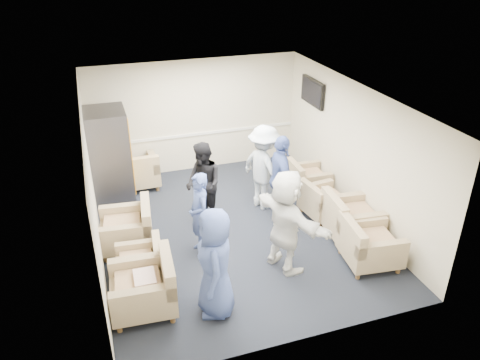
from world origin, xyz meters
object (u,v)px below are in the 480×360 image
object	(u,v)px
person_front_left	(215,263)
person_back_left	(204,183)
armchair_right_far	(306,180)
armchair_right_midnear	(349,219)
person_mid_right	(281,179)
armchair_left_near	(147,289)
vending_machine	(110,158)
armchair_right_midfar	(322,202)
person_mid_left	(199,215)
person_front_right	(286,221)
armchair_right_near	(367,246)
armchair_corner	(138,173)
armchair_left_mid	(143,264)
armchair_left_far	(130,229)
person_back_right	(264,168)

from	to	relation	value
person_front_left	person_back_left	bearing A→B (deg)	-178.01
armchair_right_far	armchair_right_midnear	bearing A→B (deg)	-178.20
person_mid_right	person_back_left	bearing A→B (deg)	78.07
armchair_right_far	person_front_left	size ratio (longest dim) A/B	0.47
armchair_right_midnear	person_mid_right	size ratio (longest dim) A/B	0.57
armchair_left_near	person_front_left	xyz separation A→B (m)	(0.98, -0.36, 0.50)
armchair_left_near	vending_machine	bearing A→B (deg)	-173.20
armchair_right_midfar	person_mid_left	size ratio (longest dim) A/B	0.58
armchair_right_far	person_mid_left	size ratio (longest dim) A/B	0.52
person_front_right	armchair_right_midfar	bearing A→B (deg)	-65.30
armchair_right_far	person_back_left	bearing A→B (deg)	101.14
armchair_right_near	armchair_corner	size ratio (longest dim) A/B	1.08
armchair_left_near	person_mid_left	size ratio (longest dim) A/B	0.65
armchair_left_mid	person_back_left	bearing A→B (deg)	142.01
armchair_left_mid	armchair_corner	world-z (taller)	armchair_corner
person_front_right	person_mid_right	bearing A→B (deg)	-38.10
armchair_left_far	person_back_right	distance (m)	2.96
person_back_right	person_mid_right	size ratio (longest dim) A/B	1.01
person_mid_left	person_front_right	xyz separation A→B (m)	(1.26, -0.88, 0.14)
person_front_left	person_mid_right	size ratio (longest dim) A/B	0.98
armchair_left_far	person_back_left	world-z (taller)	person_back_left
armchair_left_near	person_mid_right	world-z (taller)	person_mid_right
armchair_left_near	person_front_left	bearing A→B (deg)	73.48
armchair_corner	person_mid_right	world-z (taller)	person_mid_right
armchair_left_near	person_front_right	distance (m)	2.47
armchair_corner	armchair_right_midnear	bearing A→B (deg)	136.44
armchair_left_near	armchair_right_midnear	size ratio (longest dim) A/B	0.99
armchair_corner	armchair_left_mid	bearing A→B (deg)	83.34
armchair_left_near	person_mid_right	size ratio (longest dim) A/B	0.56
armchair_right_near	armchair_right_far	world-z (taller)	armchair_right_near
armchair_right_near	armchair_right_midnear	size ratio (longest dim) A/B	0.99
person_mid_left	armchair_left_near	bearing A→B (deg)	-48.79
vending_machine	armchair_right_far	bearing A→B (deg)	-12.74
person_front_left	person_front_right	world-z (taller)	person_front_right
vending_machine	person_mid_left	bearing A→B (deg)	-61.17
person_mid_left	person_front_right	bearing A→B (deg)	49.87
armchair_left_near	armchair_left_far	size ratio (longest dim) A/B	0.99
person_front_left	vending_machine	bearing A→B (deg)	-150.79
armchair_left_mid	person_front_left	xyz separation A→B (m)	(0.95, -1.09, 0.58)
person_front_left	person_back_right	world-z (taller)	person_back_right
armchair_right_near	vending_machine	bearing A→B (deg)	54.28
armchair_right_midfar	person_back_right	size ratio (longest dim) A/B	0.50
armchair_left_near	person_front_right	bearing A→B (deg)	101.21
armchair_right_midfar	armchair_corner	size ratio (longest dim) A/B	0.97
person_back_left	armchair_left_mid	bearing A→B (deg)	-56.32
vending_machine	person_mid_right	world-z (taller)	vending_machine
armchair_left_far	person_back_right	xyz separation A→B (m)	(2.85, 0.62, 0.54)
armchair_corner	person_back_right	world-z (taller)	person_back_right
armchair_right_midfar	person_mid_left	distance (m)	2.73
armchair_right_midnear	person_mid_left	xyz separation A→B (m)	(-2.79, 0.40, 0.41)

